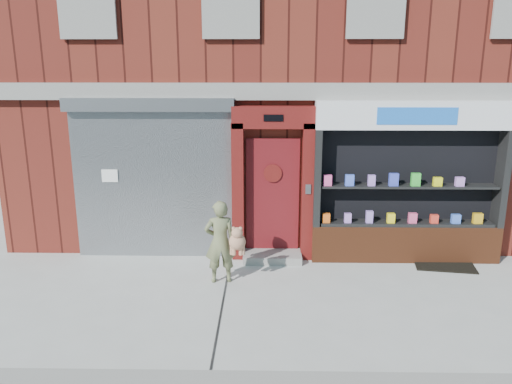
{
  "coord_description": "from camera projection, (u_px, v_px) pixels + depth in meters",
  "views": [
    {
      "loc": [
        -0.9,
        -7.17,
        3.63
      ],
      "look_at": [
        -1.05,
        1.0,
        1.53
      ],
      "focal_mm": 35.0,
      "sensor_mm": 36.0,
      "label": 1
    }
  ],
  "objects": [
    {
      "name": "red_door_bay",
      "position": [
        273.0,
        184.0,
        9.28
      ],
      "size": [
        1.52,
        0.58,
        2.9
      ],
      "color": "#510F0E",
      "rests_on": "ground"
    },
    {
      "name": "curb",
      "position": [
        342.0,
        384.0,
        5.74
      ],
      "size": [
        60.0,
        0.3,
        0.12
      ],
      "primitive_type": "cube",
      "color": "gray",
      "rests_on": "ground"
    },
    {
      "name": "ground",
      "position": [
        321.0,
        302.0,
        7.83
      ],
      "size": [
        80.0,
        80.0,
        0.0
      ],
      "primitive_type": "plane",
      "color": "#9E9E99",
      "rests_on": "ground"
    },
    {
      "name": "building",
      "position": [
        301.0,
        49.0,
        12.64
      ],
      "size": [
        12.0,
        8.16,
        8.0
      ],
      "color": "#561A13",
      "rests_on": "ground"
    },
    {
      "name": "doormat",
      "position": [
        444.0,
        264.0,
        9.29
      ],
      "size": [
        1.16,
        0.89,
        0.03
      ],
      "primitive_type": "cube",
      "rotation": [
        0.0,
        0.0,
        -0.15
      ],
      "color": "black",
      "rests_on": "ground"
    },
    {
      "name": "shutter_bay",
      "position": [
        153.0,
        169.0,
        9.32
      ],
      "size": [
        3.1,
        0.3,
        3.04
      ],
      "color": "gray",
      "rests_on": "ground"
    },
    {
      "name": "pharmacy_bay",
      "position": [
        408.0,
        190.0,
        9.21
      ],
      "size": [
        3.5,
        0.41,
        3.0
      ],
      "color": "brown",
      "rests_on": "ground"
    },
    {
      "name": "woman",
      "position": [
        222.0,
        242.0,
        8.39
      ],
      "size": [
        0.73,
        0.49,
        1.44
      ],
      "color": "#686D48",
      "rests_on": "ground"
    }
  ]
}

